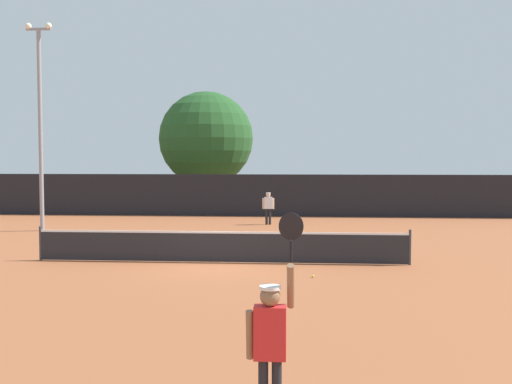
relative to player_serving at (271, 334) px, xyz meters
The scene contains 10 objects.
ground_plane 11.67m from the player_serving, 100.52° to the left, with size 120.00×120.00×0.00m, color #9E5633.
tennis_net 11.63m from the player_serving, 100.52° to the left, with size 11.51×0.08×1.07m.
perimeter_fence 26.36m from the player_serving, 94.61° to the left, with size 30.98×0.12×2.30m, color black.
player_serving is the anchor object (origin of this frame).
player_receiving 22.20m from the player_serving, 93.26° to the left, with size 0.57×0.23×1.54m.
tennis_ball 9.37m from the player_serving, 85.91° to the left, with size 0.07×0.07×0.07m, color #CCE033.
light_pole 22.26m from the player_serving, 120.30° to the left, with size 1.18×0.28×9.05m.
large_tree 32.42m from the player_serving, 100.31° to the left, with size 6.00×6.00×7.43m.
parked_car_near 31.51m from the player_serving, 82.32° to the left, with size 2.49×4.43×1.69m.
parked_car_mid 34.44m from the player_serving, 76.46° to the left, with size 2.20×4.33×1.69m.
Camera 1 is at (2.48, -18.52, 3.24)m, focal length 42.94 mm.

